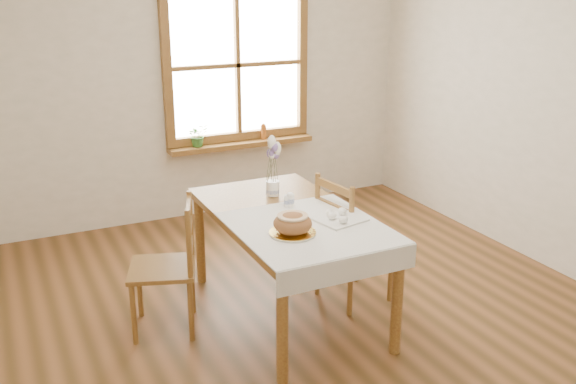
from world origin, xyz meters
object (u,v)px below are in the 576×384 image
dining_table (288,225)px  flower_vase (273,189)px  chair_right (355,238)px  bread_plate (293,233)px  chair_left (162,266)px

dining_table → flower_vase: flower_vase is taller
chair_right → bread_plate: (-0.68, -0.37, 0.29)m
dining_table → bread_plate: bread_plate is taller
dining_table → bread_plate: bearing=-111.5°
dining_table → chair_left: chair_left is taller
chair_right → bread_plate: bearing=109.9°
dining_table → flower_vase: size_ratio=15.07×
chair_left → dining_table: bearing=96.9°
chair_left → chair_right: size_ratio=0.96×
flower_vase → bread_plate: bearing=-105.0°
dining_table → bread_plate: size_ratio=5.75×
dining_table → chair_right: chair_right is taller
dining_table → bread_plate: (-0.14, -0.36, 0.10)m
chair_right → bread_plate: 0.83m
bread_plate → chair_left: bearing=141.8°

